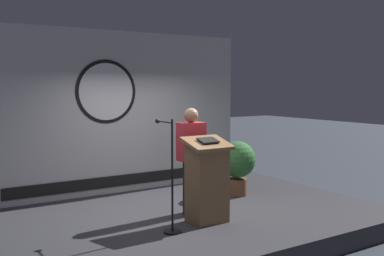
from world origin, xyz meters
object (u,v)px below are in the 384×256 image
(podium, at_px, (207,181))
(potted_plant, at_px, (237,163))
(speaker_person, at_px, (191,160))
(microphone_stand, at_px, (170,192))

(podium, bearing_deg, potted_plant, 36.90)
(podium, xyz_separation_m, speaker_person, (0.04, 0.48, 0.23))
(podium, height_order, speaker_person, speaker_person)
(speaker_person, xyz_separation_m, microphone_stand, (-0.70, -0.58, -0.29))
(speaker_person, relative_size, potted_plant, 1.67)
(speaker_person, relative_size, microphone_stand, 1.07)
(podium, bearing_deg, speaker_person, 85.62)
(microphone_stand, xyz_separation_m, potted_plant, (2.04, 1.12, 0.05))
(podium, relative_size, microphone_stand, 0.81)
(podium, distance_m, speaker_person, 0.53)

